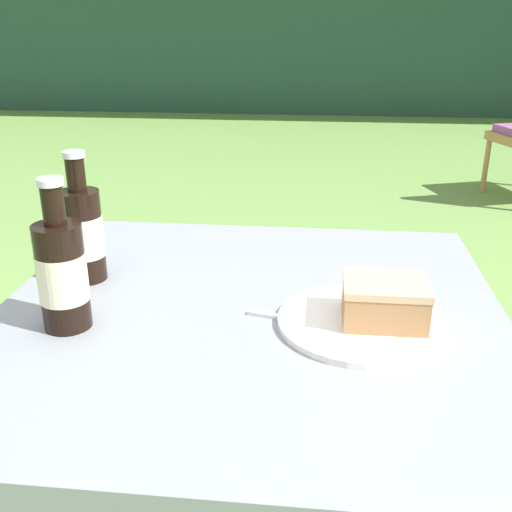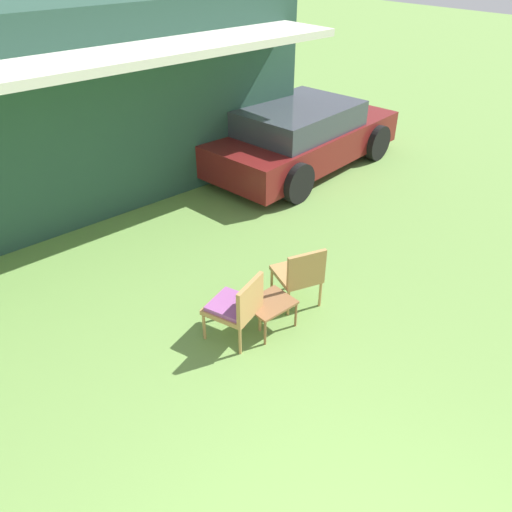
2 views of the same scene
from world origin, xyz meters
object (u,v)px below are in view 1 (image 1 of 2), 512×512
at_px(cola_bottle_near, 82,232).
at_px(cola_bottle_far, 62,273).
at_px(cake_on_plate, 374,311).
at_px(patio_table, 249,352).

height_order(cola_bottle_near, cola_bottle_far, same).
height_order(cake_on_plate, cola_bottle_near, cola_bottle_near).
relative_size(cola_bottle_near, cola_bottle_far, 1.00).
bearing_deg(patio_table, cola_bottle_far, -162.68).
relative_size(patio_table, cola_bottle_far, 3.55).
bearing_deg(cola_bottle_far, cola_bottle_near, 101.96).
height_order(patio_table, cake_on_plate, cake_on_plate).
xyz_separation_m(cake_on_plate, cola_bottle_far, (-0.45, -0.05, 0.06)).
height_order(patio_table, cola_bottle_near, cola_bottle_near).
xyz_separation_m(patio_table, cola_bottle_near, (-0.29, 0.09, 0.16)).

